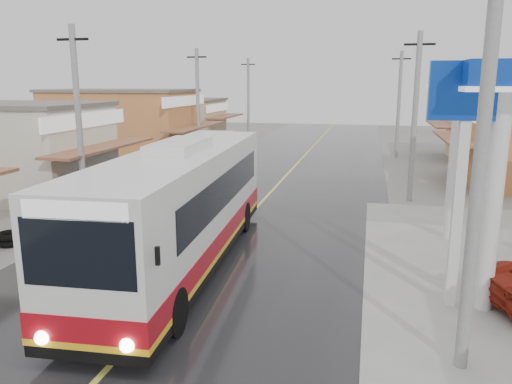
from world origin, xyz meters
TOP-DOWN VIEW (x-y plane):
  - ground at (0.00, 0.00)m, footprint 120.00×120.00m
  - road at (0.00, 15.00)m, footprint 12.00×90.00m
  - centre_line at (0.00, 15.00)m, footprint 0.15×90.00m
  - shopfronts_left at (-13.00, 18.00)m, footprint 11.00×44.00m
  - utility_poles_left at (-7.00, 16.00)m, footprint 1.60×50.00m
  - utility_poles_right at (7.00, 15.00)m, footprint 1.60×36.00m
  - coach_bus at (-0.60, 4.26)m, footprint 3.52×12.80m
  - second_bus at (-3.96, 14.95)m, footprint 2.65×8.55m
  - cyclist at (-3.20, 7.66)m, footprint 0.89×2.07m
  - tricycle_near at (-7.57, 8.64)m, footprint 1.68×2.15m
  - tyre_stack at (-7.41, 4.73)m, footprint 0.94×0.94m

SIDE VIEW (x-z plane):
  - ground at x=0.00m, z-range 0.00..0.00m
  - shopfronts_left at x=-13.00m, z-range -2.60..2.60m
  - utility_poles_left at x=-7.00m, z-range -4.00..4.00m
  - utility_poles_right at x=7.00m, z-range -4.00..4.00m
  - road at x=0.00m, z-range 0.00..0.02m
  - centre_line at x=0.00m, z-range 0.02..0.03m
  - tyre_stack at x=-7.41m, z-range 0.00..0.48m
  - cyclist at x=-3.20m, z-range -0.37..1.79m
  - tricycle_near at x=-7.57m, z-range 0.12..1.76m
  - second_bus at x=-3.96m, z-range 0.11..2.92m
  - coach_bus at x=-0.60m, z-range -0.07..3.89m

